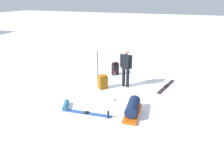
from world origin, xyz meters
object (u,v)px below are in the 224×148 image
object	(u,v)px
backpack_bright	(103,82)
ski_poles_planted_far	(98,63)
ski_pair_near	(87,113)
gear_sled	(133,108)
thermos_bottle	(108,115)
skier_standing	(126,66)
ski_pair_far	(166,86)
backpack_large_dark	(115,69)
ski_poles_planted_near	(115,84)
sleeping_mat_rolled	(66,105)

from	to	relation	value
backpack_bright	ski_poles_planted_far	world-z (taller)	ski_poles_planted_far
ski_pair_near	gear_sled	distance (m)	1.59
ski_poles_planted_far	thermos_bottle	world-z (taller)	ski_poles_planted_far
skier_standing	ski_poles_planted_far	world-z (taller)	skier_standing
ski_pair_far	ski_poles_planted_far	distance (m)	3.44
backpack_large_dark	ski_pair_near	bearing A→B (deg)	-176.31
skier_standing	ski_pair_near	xyz separation A→B (m)	(-2.60, 0.64, -0.94)
ski_poles_planted_near	ski_poles_planted_far	distance (m)	2.65
ski_pair_far	backpack_large_dark	size ratio (longest dim) A/B	2.70
skier_standing	ski_poles_planted_near	size ratio (longest dim) A/B	1.39
gear_sled	ski_pair_far	bearing A→B (deg)	-18.21
backpack_bright	ski_poles_planted_far	distance (m)	1.49
ski_poles_planted_near	sleeping_mat_rolled	size ratio (longest dim) A/B	2.23
gear_sled	sleeping_mat_rolled	xyz separation A→B (m)	(-0.37, 2.39, -0.13)
ski_pair_near	gear_sled	size ratio (longest dim) A/B	1.34
skier_standing	ski_poles_planted_near	xyz separation A→B (m)	(-1.41, 0.02, -0.27)
ski_pair_near	backpack_bright	size ratio (longest dim) A/B	2.97
ski_pair_far	backpack_bright	distance (m)	2.84
backpack_bright	thermos_bottle	size ratio (longest dim) A/B	2.35
ski_poles_planted_far	sleeping_mat_rolled	bearing A→B (deg)	-178.25
backpack_large_dark	ski_poles_planted_far	distance (m)	1.00
ski_pair_far	backpack_large_dark	world-z (taller)	backpack_large_dark
ski_pair_near	backpack_bright	world-z (taller)	backpack_bright
ski_pair_near	sleeping_mat_rolled	size ratio (longest dim) A/B	3.30
backpack_bright	gear_sled	xyz separation A→B (m)	(-1.58, -1.73, -0.07)
backpack_large_dark	ski_poles_planted_near	size ratio (longest dim) A/B	0.52
gear_sled	thermos_bottle	xyz separation A→B (m)	(-0.50, 0.69, -0.09)
skier_standing	backpack_large_dark	distance (m)	1.63
ski_poles_planted_far	backpack_large_dark	bearing A→B (deg)	-55.03
sleeping_mat_rolled	gear_sled	bearing A→B (deg)	-81.24
ski_pair_far	ski_poles_planted_far	world-z (taller)	ski_poles_planted_far
ski_pair_far	sleeping_mat_rolled	size ratio (longest dim) A/B	3.15
ski_poles_planted_far	gear_sled	distance (m)	3.77
backpack_large_dark	sleeping_mat_rolled	distance (m)	3.75
ski_poles_planted_near	gear_sled	distance (m)	1.20
ski_pair_far	thermos_bottle	xyz separation A→B (m)	(-3.18, 1.57, 0.12)
skier_standing	ski_pair_near	world-z (taller)	skier_standing
skier_standing	ski_pair_far	size ratio (longest dim) A/B	0.98
skier_standing	thermos_bottle	size ratio (longest dim) A/B	6.54
ski_poles_planted_far	thermos_bottle	size ratio (longest dim) A/B	4.93
skier_standing	gear_sled	xyz separation A→B (m)	(-2.10, -0.85, -0.73)
backpack_bright	thermos_bottle	world-z (taller)	backpack_bright
skier_standing	sleeping_mat_rolled	distance (m)	3.04
ski_pair_near	skier_standing	bearing A→B (deg)	-13.95
ski_pair_near	thermos_bottle	xyz separation A→B (m)	(-0.01, -0.80, 0.12)
sleeping_mat_rolled	thermos_bottle	xyz separation A→B (m)	(-0.14, -1.70, 0.04)
ski_poles_planted_near	backpack_large_dark	bearing A→B (deg)	18.35
ski_pair_near	ski_poles_planted_near	size ratio (longest dim) A/B	1.48
backpack_bright	ski_poles_planted_near	bearing A→B (deg)	-135.90
ski_pair_near	backpack_bright	xyz separation A→B (m)	(2.07, 0.24, 0.29)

